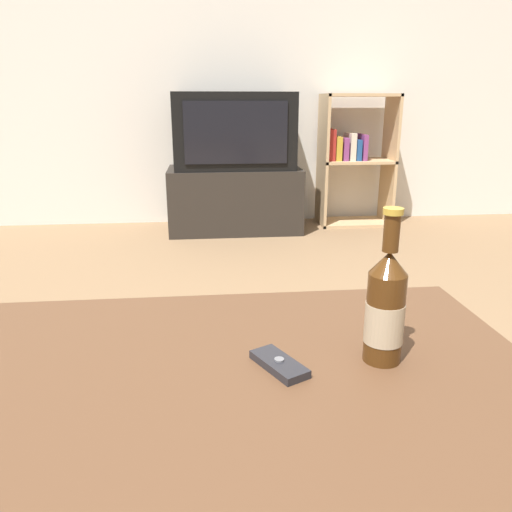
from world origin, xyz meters
name	(u,v)px	position (x,y,z in m)	size (l,w,h in m)	color
back_wall	(200,36)	(0.00, 3.02, 1.30)	(8.00, 0.05, 2.60)	silver
coffee_table	(211,409)	(0.00, 0.00, 0.38)	(1.11, 0.70, 0.45)	brown
tv_stand	(235,199)	(0.21, 2.71, 0.22)	(0.90, 0.47, 0.43)	#28231E
television	(234,131)	(0.21, 2.71, 0.68)	(0.79, 0.45, 0.49)	black
bookshelf	(352,157)	(1.06, 2.81, 0.49)	(0.51, 0.30, 0.92)	tan
beer_bottle	(385,308)	(0.29, 0.02, 0.54)	(0.07, 0.07, 0.27)	#47280F
cell_phone	(279,364)	(0.11, 0.01, 0.45)	(0.09, 0.12, 0.02)	#232328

